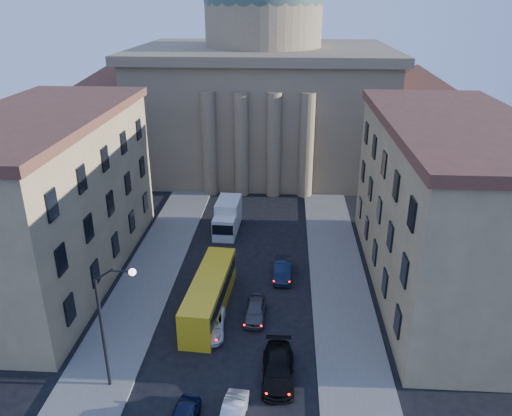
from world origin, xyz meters
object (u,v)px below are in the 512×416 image
Objects in this scene: car_right_near at (233,414)px; city_bus at (210,293)px; street_lamp at (109,318)px; box_truck at (227,218)px.

car_right_near is 0.35× the size of city_bus.
street_lamp is at bearing 168.47° from car_right_near.
car_right_near is at bearing -70.94° from city_bus.
city_bus is 1.77× the size of box_truck.
street_lamp reaches higher than car_right_near.
street_lamp is 10.73m from city_bus.
street_lamp is 2.37× the size of car_right_near.
car_right_near is (7.77, -2.51, -4.67)m from street_lamp.
street_lamp is 0.83× the size of city_bus.
city_bus reaches higher than car_right_near.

